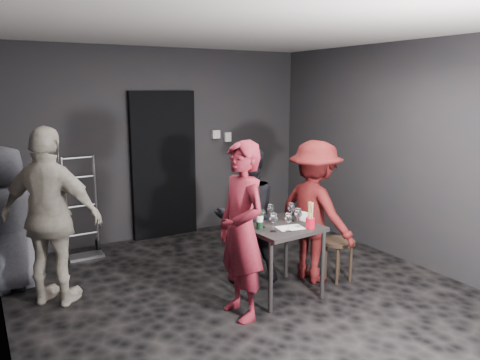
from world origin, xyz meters
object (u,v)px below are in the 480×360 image
stool (339,248)px  man_maroon (315,208)px  tasting_table (280,234)px  bystander_grey (8,217)px  woman_black (247,215)px  wine_bottle (260,219)px  hand_truck (84,238)px  bystander_cream (50,200)px  breadstick_cup (310,215)px  server_red (242,220)px

stool → man_maroon: 0.53m
tasting_table → man_maroon: (0.55, 0.12, 0.18)m
man_maroon → bystander_grey: size_ratio=1.03×
woman_black → wine_bottle: woman_black is taller
man_maroon → woman_black: bearing=54.4°
tasting_table → woman_black: 0.48m
hand_truck → stool: size_ratio=2.76×
tasting_table → woman_black: bearing=104.9°
tasting_table → stool: size_ratio=1.60×
woman_black → bystander_cream: size_ratio=0.72×
tasting_table → man_maroon: 0.59m
hand_truck → stool: 3.24m
tasting_table → bystander_cream: bystander_cream is taller
hand_truck → man_maroon: 3.02m
hand_truck → bystander_grey: (-0.87, -0.69, 0.58)m
stool → bystander_cream: bystander_cream is taller
woman_black → breadstick_cup: size_ratio=5.27×
server_red → breadstick_cup: bearing=87.4°
bystander_grey → wine_bottle: bystander_grey is taller
man_maroon → bystander_grey: (-2.97, 1.40, -0.03)m
wine_bottle → tasting_table: bearing=1.8°
bystander_cream → man_maroon: bearing=-157.1°
server_red → bystander_grey: bearing=-135.3°
hand_truck → wine_bottle: bearing=-60.6°
hand_truck → woman_black: bearing=-51.9°
hand_truck → wine_bottle: hand_truck is taller
wine_bottle → bystander_cream: bearing=152.5°
hand_truck → bystander_grey: bearing=-142.6°
bystander_cream → woman_black: bearing=-153.7°
stool → breadstick_cup: size_ratio=1.62×
stool → wine_bottle: (-1.03, 0.04, 0.48)m
woman_black → wine_bottle: 0.49m
hand_truck → breadstick_cup: hand_truck is taller
bystander_cream → breadstick_cup: 2.57m
tasting_table → woman_black: woman_black is taller
hand_truck → wine_bottle: 2.64m
hand_truck → stool: (2.32, -2.26, 0.15)m
bystander_grey → hand_truck: bearing=-154.6°
bystander_grey → woman_black: bearing=142.2°
hand_truck → breadstick_cup: size_ratio=4.45×
wine_bottle → man_maroon: bearing=9.1°
bystander_cream → bystander_grey: 0.73m
tasting_table → wine_bottle: wine_bottle is taller
wine_bottle → server_red: bearing=-147.3°
server_red → man_maroon: bearing=105.1°
bystander_grey → wine_bottle: bearing=131.9°
stool → tasting_table: bearing=176.7°
server_red → wine_bottle: bearing=121.0°
man_maroon → tasting_table: bearing=93.1°
tasting_table → breadstick_cup: size_ratio=2.58×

